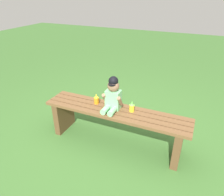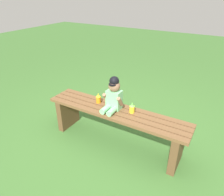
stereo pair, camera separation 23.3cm
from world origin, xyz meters
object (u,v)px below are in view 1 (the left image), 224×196
at_px(child_figure, 113,95).
at_px(sippy_cup_right, 132,107).
at_px(sippy_cup_left, 96,99).
at_px(park_bench, 115,121).

xyz_separation_m(child_figure, sippy_cup_right, (0.23, 0.03, -0.12)).
height_order(child_figure, sippy_cup_left, child_figure).
relative_size(park_bench, sippy_cup_right, 14.21).
relative_size(child_figure, sippy_cup_left, 3.26).
bearing_deg(park_bench, sippy_cup_right, 15.60).
bearing_deg(sippy_cup_right, park_bench, -164.40).
distance_m(child_figure, sippy_cup_left, 0.26).
distance_m(park_bench, child_figure, 0.33).
xyz_separation_m(park_bench, sippy_cup_right, (0.18, 0.05, 0.21)).
bearing_deg(sippy_cup_left, park_bench, -10.55).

